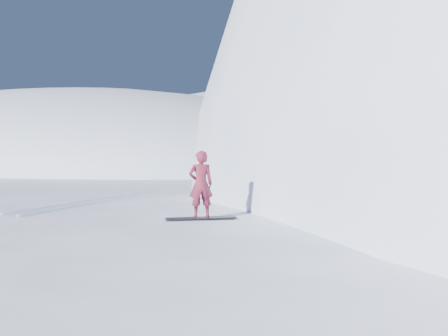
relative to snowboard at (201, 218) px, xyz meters
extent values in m
ellipsoid|color=white|center=(-1.76, -0.18, -2.41)|extent=(36.00, 28.00, 4.80)
ellipsoid|color=white|center=(-72.76, 56.82, -2.41)|extent=(120.00, 70.00, 28.00)
ellipsoid|color=white|center=(-42.76, 106.82, -2.41)|extent=(140.00, 90.00, 36.00)
ellipsoid|color=white|center=(-4.76, 2.82, -2.41)|extent=(7.00, 6.30, 1.00)
cube|color=black|center=(0.00, 0.00, 0.00)|extent=(1.36, 1.31, 0.03)
imported|color=maroon|center=(0.00, 0.00, 0.77)|extent=(0.65, 0.64, 1.51)
cube|color=silver|center=(-4.76, 1.07, 0.01)|extent=(0.62, 5.98, 0.04)
cube|color=silver|center=(-4.30, 1.07, 0.01)|extent=(0.86, 5.95, 0.04)
camera|label=1|loc=(6.28, -9.26, 1.72)|focal=40.00mm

